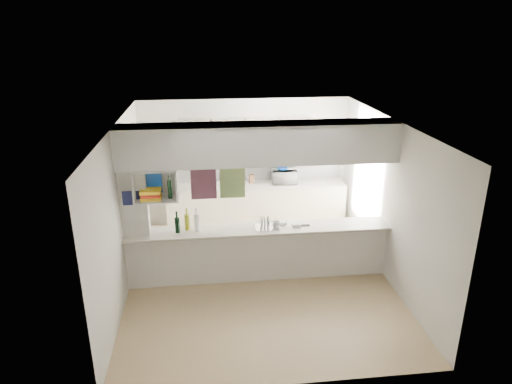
{
  "coord_description": "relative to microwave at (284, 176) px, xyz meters",
  "views": [
    {
      "loc": [
        -0.8,
        -6.56,
        3.97
      ],
      "look_at": [
        0.01,
        0.5,
        1.35
      ],
      "focal_mm": 32.0,
      "sensor_mm": 36.0,
      "label": 1
    }
  ],
  "objects": [
    {
      "name": "wine_bottles",
      "position": [
        -1.9,
        -2.12,
        0.0
      ],
      "size": [
        0.38,
        0.16,
        0.39
      ],
      "color": "black",
      "rests_on": "breakfast_bar"
    },
    {
      "name": "floor",
      "position": [
        -0.78,
        -2.13,
        -1.06
      ],
      "size": [
        4.8,
        4.8,
        0.0
      ],
      "primitive_type": "plane",
      "color": "tan",
      "rests_on": "ground"
    },
    {
      "name": "cubby_shelf",
      "position": [
        -2.34,
        -2.19,
        0.65
      ],
      "size": [
        0.65,
        0.35,
        0.5
      ],
      "color": "white",
      "rests_on": "bulkhead"
    },
    {
      "name": "kitchen_run",
      "position": [
        -0.62,
        0.01,
        -0.23
      ],
      "size": [
        3.6,
        0.63,
        2.24
      ],
      "color": "beige",
      "rests_on": "floor"
    },
    {
      "name": "bowl",
      "position": [
        -0.04,
        0.0,
        0.17
      ],
      "size": [
        0.24,
        0.24,
        0.06
      ],
      "primitive_type": "imported",
      "color": "#0E42A0",
      "rests_on": "microwave"
    },
    {
      "name": "servery_partition",
      "position": [
        -0.95,
        -2.13,
        0.6
      ],
      "size": [
        4.2,
        0.5,
        2.6
      ],
      "color": "silver",
      "rests_on": "floor"
    },
    {
      "name": "utensil_jar",
      "position": [
        -1.52,
        0.02,
        -0.08
      ],
      "size": [
        0.09,
        0.09,
        0.13
      ],
      "primitive_type": "cylinder",
      "color": "black",
      "rests_on": "bench_top"
    },
    {
      "name": "dish_rack",
      "position": [
        -0.65,
        -2.13,
        -0.06
      ],
      "size": [
        0.39,
        0.29,
        0.21
      ],
      "rotation": [
        0.0,
        0.0,
        0.02
      ],
      "color": "silver",
      "rests_on": "breakfast_bar"
    },
    {
      "name": "wall_right",
      "position": [
        1.32,
        -2.13,
        0.24
      ],
      "size": [
        0.0,
        4.8,
        4.8
      ],
      "primitive_type": "plane",
      "rotation": [
        1.57,
        0.0,
        -1.57
      ],
      "color": "silver",
      "rests_on": "floor"
    },
    {
      "name": "ceiling",
      "position": [
        -0.78,
        -2.13,
        1.54
      ],
      "size": [
        4.8,
        4.8,
        0.0
      ],
      "primitive_type": "plane",
      "color": "white",
      "rests_on": "wall_back"
    },
    {
      "name": "cup",
      "position": [
        -0.51,
        -2.17,
        -0.07
      ],
      "size": [
        0.17,
        0.17,
        0.11
      ],
      "primitive_type": "imported",
      "rotation": [
        0.0,
        0.0,
        0.33
      ],
      "color": "white",
      "rests_on": "dish_rack"
    },
    {
      "name": "wall_left",
      "position": [
        -2.88,
        -2.13,
        0.24
      ],
      "size": [
        0.0,
        4.8,
        4.8
      ],
      "primitive_type": "plane",
      "rotation": [
        1.57,
        0.0,
        1.57
      ],
      "color": "silver",
      "rests_on": "floor"
    },
    {
      "name": "microwave",
      "position": [
        0.0,
        0.0,
        0.0
      ],
      "size": [
        0.51,
        0.35,
        0.28
      ],
      "primitive_type": "imported",
      "rotation": [
        0.0,
        0.0,
        3.12
      ],
      "color": "white",
      "rests_on": "bench_top"
    },
    {
      "name": "plastic_tubs",
      "position": [
        -0.29,
        -2.09,
        -0.11
      ],
      "size": [
        0.49,
        0.22,
        0.07
      ],
      "color": "silver",
      "rests_on": "breakfast_bar"
    },
    {
      "name": "wall_back",
      "position": [
        -0.78,
        0.27,
        0.24
      ],
      "size": [
        4.2,
        0.0,
        4.2
      ],
      "primitive_type": "plane",
      "rotation": [
        1.57,
        0.0,
        0.0
      ],
      "color": "silver",
      "rests_on": "floor"
    },
    {
      "name": "knife_block",
      "position": [
        -0.67,
        0.05,
        -0.05
      ],
      "size": [
        0.11,
        0.1,
        0.18
      ],
      "primitive_type": "cube",
      "rotation": [
        0.0,
        0.0,
        0.32
      ],
      "color": "#51311C",
      "rests_on": "bench_top"
    }
  ]
}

